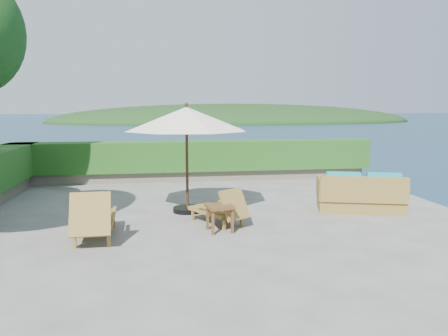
{
  "coord_description": "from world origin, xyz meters",
  "views": [
    {
      "loc": [
        -1.24,
        -9.23,
        2.55
      ],
      "look_at": [
        0.3,
        0.8,
        1.1
      ],
      "focal_mm": 35.0,
      "sensor_mm": 36.0,
      "label": 1
    }
  ],
  "objects": [
    {
      "name": "ground",
      "position": [
        0.0,
        0.0,
        0.0
      ],
      "size": [
        12.0,
        12.0,
        0.0
      ],
      "primitive_type": "plane",
      "color": "gray",
      "rests_on": "ground"
    },
    {
      "name": "foundation",
      "position": [
        0.0,
        0.0,
        -1.55
      ],
      "size": [
        12.0,
        12.0,
        3.0
      ],
      "primitive_type": "cube",
      "color": "#4E463E",
      "rests_on": "ocean"
    },
    {
      "name": "offshore_island",
      "position": [
        25.0,
        140.0,
        -3.0
      ],
      "size": [
        126.0,
        57.6,
        12.6
      ],
      "primitive_type": "ellipsoid",
      "color": "#133215",
      "rests_on": "ocean"
    },
    {
      "name": "planter_wall_far",
      "position": [
        0.0,
        5.6,
        0.18
      ],
      "size": [
        12.0,
        0.6,
        0.36
      ],
      "primitive_type": "cube",
      "color": "slate",
      "rests_on": "ground"
    },
    {
      "name": "hedge_far",
      "position": [
        0.0,
        5.6,
        0.85
      ],
      "size": [
        12.4,
        0.9,
        1.0
      ],
      "primitive_type": "cube",
      "color": "#234D16",
      "rests_on": "planter_wall_far"
    },
    {
      "name": "patio_umbrella",
      "position": [
        -0.55,
        1.11,
        2.22
      ],
      "size": [
        3.62,
        3.62,
        2.63
      ],
      "rotation": [
        0.0,
        0.0,
        0.27
      ],
      "color": "black",
      "rests_on": "ground"
    },
    {
      "name": "lounge_left",
      "position": [
        -2.47,
        -0.81,
        0.42
      ],
      "size": [
        0.83,
        1.77,
        1.01
      ],
      "rotation": [
        0.0,
        0.0,
        0.04
      ],
      "color": "olive",
      "rests_on": "ground"
    },
    {
      "name": "lounge_right",
      "position": [
        0.08,
        -0.13,
        0.35
      ],
      "size": [
        1.26,
        1.52,
        0.83
      ],
      "rotation": [
        0.0,
        0.0,
        0.56
      ],
      "color": "olive",
      "rests_on": "ground"
    },
    {
      "name": "side_table",
      "position": [
        -0.01,
        -0.66,
        0.46
      ],
      "size": [
        0.59,
        0.59,
        0.55
      ],
      "rotation": [
        0.0,
        0.0,
        0.15
      ],
      "color": "brown",
      "rests_on": "ground"
    },
    {
      "name": "wicker_loveseat",
      "position": [
        3.62,
        0.55,
        0.39
      ],
      "size": [
        2.24,
        1.56,
        1.0
      ],
      "rotation": [
        0.0,
        0.0,
        -0.28
      ],
      "color": "olive",
      "rests_on": "ground"
    }
  ]
}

